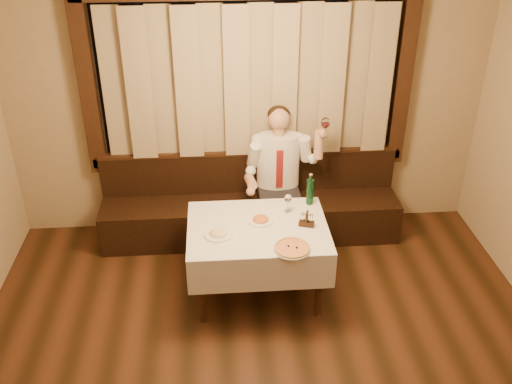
{
  "coord_description": "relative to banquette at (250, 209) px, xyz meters",
  "views": [
    {
      "loc": [
        -0.34,
        -2.6,
        3.58
      ],
      "look_at": [
        0.0,
        1.9,
        1.0
      ],
      "focal_mm": 40.0,
      "sensor_mm": 36.0,
      "label": 1
    }
  ],
  "objects": [
    {
      "name": "dining_table",
      "position": [
        0.0,
        -1.02,
        0.34
      ],
      "size": [
        1.27,
        0.97,
        0.76
      ],
      "color": "black",
      "rests_on": "ground"
    },
    {
      "name": "seated_man",
      "position": [
        0.3,
        -0.09,
        0.55
      ],
      "size": [
        0.84,
        0.63,
        1.5
      ],
      "color": "black",
      "rests_on": "ground"
    },
    {
      "name": "green_bottle",
      "position": [
        0.53,
        -0.66,
        0.58
      ],
      "size": [
        0.07,
        0.07,
        0.32
      ],
      "rotation": [
        0.0,
        0.0,
        -0.28
      ],
      "color": "#12562B",
      "rests_on": "dining_table"
    },
    {
      "name": "pasta_cream",
      "position": [
        -0.36,
        -1.13,
        0.48
      ],
      "size": [
        0.27,
        0.27,
        0.09
      ],
      "rotation": [
        0.0,
        0.0,
        -0.22
      ],
      "color": "white",
      "rests_on": "dining_table"
    },
    {
      "name": "pizza",
      "position": [
        0.26,
        -1.4,
        0.46
      ],
      "size": [
        0.33,
        0.33,
        0.03
      ],
      "rotation": [
        0.0,
        0.0,
        0.09
      ],
      "color": "white",
      "rests_on": "dining_table"
    },
    {
      "name": "cruet_caddy",
      "position": [
        0.44,
        -1.04,
        0.5
      ],
      "size": [
        0.15,
        0.11,
        0.15
      ],
      "rotation": [
        0.0,
        0.0,
        -0.34
      ],
      "color": "black",
      "rests_on": "dining_table"
    },
    {
      "name": "pasta_red",
      "position": [
        0.03,
        -0.94,
        0.48
      ],
      "size": [
        0.24,
        0.24,
        0.08
      ],
      "rotation": [
        0.0,
        0.0,
        0.29
      ],
      "color": "white",
      "rests_on": "dining_table"
    },
    {
      "name": "room",
      "position": [
        -0.0,
        -1.75,
        1.19
      ],
      "size": [
        5.01,
        6.01,
        2.81
      ],
      "color": "black",
      "rests_on": "ground"
    },
    {
      "name": "banquette",
      "position": [
        0.0,
        0.0,
        0.0
      ],
      "size": [
        3.2,
        0.61,
        0.94
      ],
      "color": "black",
      "rests_on": "ground"
    },
    {
      "name": "table_wine_glass",
      "position": [
        0.3,
        -0.79,
        0.58
      ],
      "size": [
        0.07,
        0.07,
        0.19
      ],
      "rotation": [
        0.0,
        0.0,
        0.29
      ],
      "color": "white",
      "rests_on": "dining_table"
    }
  ]
}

